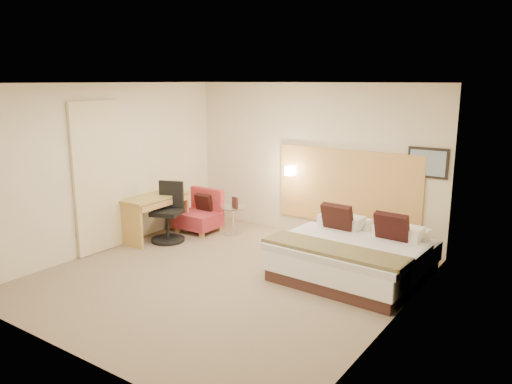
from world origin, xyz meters
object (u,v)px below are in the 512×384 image
Objects in this scene: lounge_chair at (201,215)px; desk at (156,205)px; bed at (355,255)px; side_table at (233,219)px; desk_chair at (168,217)px.

lounge_chair is 0.61× the size of desk.
bed is 3.62m from desk.
side_table is 1.16m from desk_chair.
desk is at bearing -136.60° from side_table.
bed is at bearing -7.53° from lounge_chair.
desk is (-0.98, -0.93, 0.32)m from side_table.
desk is at bearing -175.13° from desk_chair.
lounge_chair is 0.66m from side_table.
bed is 1.97× the size of desk_chair.
bed is 2.67m from side_table.
lounge_chair reaches higher than side_table.
desk_chair is (-3.31, -0.33, 0.11)m from bed.
side_table is (-2.60, 0.57, -0.02)m from bed.
bed is at bearing 5.76° from desk_chair.
lounge_chair is 0.91m from desk.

